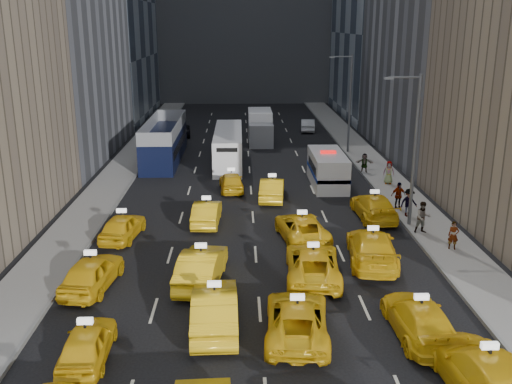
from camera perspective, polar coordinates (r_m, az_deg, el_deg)
The scene contains 37 objects.
ground at distance 23.05m, azimuth 0.54°, elevation -13.96°, with size 160.00×160.00×0.00m, color black.
sidewalk_west at distance 47.33m, azimuth -13.46°, elevation 1.89°, with size 3.00×90.00×0.15m, color gray.
sidewalk_east at distance 47.68m, azimuth 12.09°, elevation 2.08°, with size 3.00×90.00×0.15m, color gray.
curb_west at distance 47.05m, azimuth -11.73°, elevation 1.93°, with size 0.15×90.00×0.18m, color slate.
curb_east at distance 47.35m, azimuth 10.39°, elevation 2.10°, with size 0.15×90.00×0.18m, color slate.
streetlight_near at distance 34.04m, azimuth 15.45°, elevation 4.47°, with size 2.15×0.22×9.00m.
streetlight_far at distance 53.22m, azimuth 9.26°, elevation 9.04°, with size 2.15×0.22×9.00m.
taxi_3 at distance 20.66m, azimuth 22.01°, elevation -16.55°, with size 2.33×5.73×1.66m, color yellow.
taxi_4 at distance 21.99m, azimuth -16.53°, elevation -14.30°, with size 1.59×3.96×1.35m, color yellow.
taxi_5 at distance 23.12m, azimuth -4.14°, elevation -11.52°, with size 1.78×5.10×1.68m, color yellow.
taxi_6 at distance 22.63m, azimuth 4.12°, elevation -12.55°, with size 2.37×5.15×1.43m, color yellow.
taxi_7 at distance 23.41m, azimuth 16.03°, elevation -12.11°, with size 2.04×5.01×1.45m, color yellow.
taxi_8 at distance 27.29m, azimuth -16.08°, elevation -7.76°, with size 1.82×4.52×1.54m, color yellow.
taxi_9 at distance 26.84m, azimuth -5.48°, elevation -7.43°, with size 1.75×5.03×1.66m, color yellow.
taxi_10 at distance 27.36m, azimuth 5.69°, elevation -7.13°, with size 2.48×5.37×1.49m, color yellow.
taxi_11 at distance 29.48m, azimuth 11.51°, elevation -5.45°, with size 2.30×5.67×1.65m, color yellow.
taxi_12 at distance 32.92m, azimuth -13.20°, elevation -3.38°, with size 1.70×4.24×1.44m, color yellow.
taxi_13 at distance 34.52m, azimuth -4.95°, elevation -2.06°, with size 1.51×4.33×1.43m, color yellow.
taxi_14 at distance 31.99m, azimuth 4.60°, elevation -3.59°, with size 2.35×5.10×1.42m, color yellow.
taxi_15 at distance 36.12m, azimuth 11.70°, elevation -1.44°, with size 2.11×5.20×1.51m, color yellow.
taxi_16 at distance 41.18m, azimuth -2.48°, elevation 1.05°, with size 1.64×4.08×1.39m, color yellow.
taxi_17 at distance 39.18m, azimuth 1.62°, elevation 0.32°, with size 1.58×4.53×1.49m, color yellow.
nypd_van at distance 42.82m, azimuth 7.17°, elevation 2.23°, with size 2.69×6.24×2.63m.
double_decker at distance 50.96m, azimuth -9.15°, elevation 5.10°, with size 3.07×12.21×3.53m.
city_bus at distance 49.38m, azimuth -2.78°, elevation 4.53°, with size 3.47×11.28×2.87m.
box_truck at distance 58.14m, azimuth 0.42°, elevation 6.51°, with size 2.76×6.98×3.13m.
misc_car_0 at distance 50.98m, azimuth 7.14°, elevation 3.98°, with size 1.48×4.24×1.40m, color #B2B6BA.
misc_car_1 at distance 62.20m, azimuth -7.65°, elevation 6.21°, with size 2.20×4.78×1.33m, color black.
misc_car_2 at distance 67.18m, azimuth 0.88°, elevation 7.12°, with size 1.86×4.58×1.33m, color gray.
misc_car_3 at distance 63.68m, azimuth -3.18°, elevation 6.66°, with size 1.80×4.47×1.52m, color black.
misc_car_4 at distance 64.52m, azimuth 5.20°, elevation 6.68°, with size 1.47×4.21×1.39m, color #B4B7BC.
pedestrian_0 at distance 31.98m, azimuth 19.13°, elevation -4.12°, with size 0.56×0.36×1.52m, color gray.
pedestrian_1 at distance 33.82m, azimuth 16.35°, elevation -2.45°, with size 0.89×0.49×1.84m, color gray.
pedestrian_2 at distance 36.49m, azimuth 15.03°, elevation -1.02°, with size 1.14×0.47×1.76m, color gray.
pedestrian_3 at distance 37.87m, azimuth 14.04°, elevation -0.33°, with size 1.02×0.46×1.73m, color gray.
pedestrian_4 at distance 43.55m, azimuth 13.14°, elevation 1.92°, with size 0.84×0.46×1.72m, color gray.
pedestrian_5 at distance 46.61m, azimuth 10.79°, elevation 2.89°, with size 1.42×0.41×1.53m, color gray.
Camera 1 is at (-0.79, -19.83, 11.71)m, focal length 40.00 mm.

